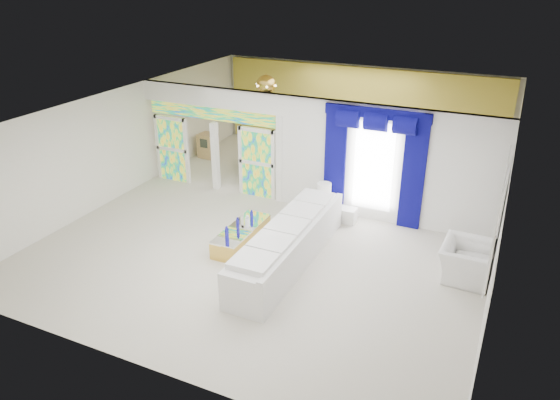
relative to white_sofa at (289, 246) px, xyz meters
The scene contains 22 objects.
floor 2.19m from the white_sofa, 113.75° to the left, with size 12.00×12.00×0.00m, color #B7AF9E.
dividing_wall 3.41m from the white_sofa, 66.63° to the left, with size 5.70×0.18×3.00m, color white.
dividing_header 5.29m from the white_sofa, 141.37° to the left, with size 4.30×0.18×0.55m, color white.
stained_panel_left 5.97m from the white_sofa, 149.99° to the left, with size 0.95×0.04×2.00m, color #994C3F.
stained_panel_right 3.80m from the white_sofa, 127.66° to the left, with size 0.95×0.04×2.00m, color #994C3F.
stained_transom 5.10m from the white_sofa, 141.37° to the left, with size 4.00×0.05×0.35m, color #994C3F.
window_pane 3.22m from the white_sofa, 70.20° to the left, with size 1.00×0.02×2.30m, color white.
blue_drape_left 3.00m from the white_sofa, 89.33° to the left, with size 0.55×0.10×2.80m, color #050344.
blue_drape_right 3.63m from the white_sofa, 54.40° to the left, with size 0.55×0.10×2.80m, color #050344.
blue_pelmet 3.86m from the white_sofa, 70.01° to the left, with size 2.60×0.12×0.25m, color #050344.
wall_mirror 4.34m from the white_sofa, 13.39° to the left, with size 0.04×2.70×1.90m, color white.
gold_curtains 7.99m from the white_sofa, 96.29° to the left, with size 9.70×0.12×2.90m, color gold.
white_sofa is the anchor object (origin of this frame).
coffee_table 1.40m from the white_sofa, 167.47° to the left, with size 0.62×1.86×0.41m, color gold.
console_table 2.47m from the white_sofa, 85.19° to the left, with size 1.14×0.36×0.38m, color white.
table_lamp 2.47m from the white_sofa, 92.19° to the left, with size 0.36×0.36×0.58m, color silver.
armchair 3.76m from the white_sofa, 15.84° to the left, with size 1.17×1.02×0.76m, color silver.
grand_piano 5.88m from the white_sofa, 116.79° to the left, with size 1.50×1.97×0.99m, color black.
piano_bench 4.52m from the white_sofa, 126.00° to the left, with size 0.99×0.38×0.33m, color black.
tv_console 7.44m from the white_sofa, 135.62° to the left, with size 0.57×0.52×0.83m, color #AB8155.
chandelier 6.62m from the white_sofa, 120.53° to the left, with size 0.60×0.60×0.60m, color gold.
decanters 1.42m from the white_sofa, 168.02° to the left, with size 0.15×1.17×0.25m.
Camera 1 is at (4.90, -11.17, 6.08)m, focal length 33.56 mm.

